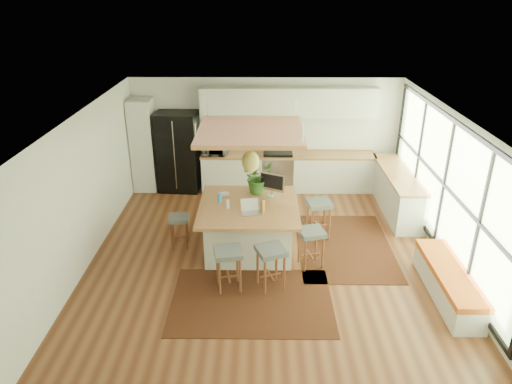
{
  "coord_description": "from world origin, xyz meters",
  "views": [
    {
      "loc": [
        -0.11,
        -7.62,
        4.71
      ],
      "look_at": [
        -0.2,
        0.5,
        1.1
      ],
      "focal_mm": 32.95,
      "sensor_mm": 36.0,
      "label": 1
    }
  ],
  "objects_px": {
    "stool_right_back": "(318,221)",
    "laptop": "(251,207)",
    "microwave": "(215,147)",
    "island_plant": "(257,180)",
    "fridge": "(179,153)",
    "island": "(249,227)",
    "monitor": "(272,184)",
    "stool_left_side": "(179,230)",
    "stool_near_right": "(271,269)",
    "stool_near_left": "(229,270)",
    "stool_right_front": "(311,249)"
  },
  "relations": [
    {
      "from": "stool_left_side",
      "to": "microwave",
      "type": "distance_m",
      "value": 2.92
    },
    {
      "from": "stool_left_side",
      "to": "laptop",
      "type": "height_order",
      "value": "laptop"
    },
    {
      "from": "stool_near_right",
      "to": "laptop",
      "type": "bearing_deg",
      "value": 110.14
    },
    {
      "from": "stool_left_side",
      "to": "island",
      "type": "bearing_deg",
      "value": -3.6
    },
    {
      "from": "island",
      "to": "stool_right_back",
      "type": "bearing_deg",
      "value": 19.94
    },
    {
      "from": "monitor",
      "to": "stool_left_side",
      "type": "bearing_deg",
      "value": -142.68
    },
    {
      "from": "stool_near_right",
      "to": "stool_right_back",
      "type": "distance_m",
      "value": 2.02
    },
    {
      "from": "stool_right_back",
      "to": "stool_left_side",
      "type": "height_order",
      "value": "stool_right_back"
    },
    {
      "from": "stool_right_back",
      "to": "microwave",
      "type": "relative_size",
      "value": 1.36
    },
    {
      "from": "stool_right_back",
      "to": "microwave",
      "type": "bearing_deg",
      "value": 133.94
    },
    {
      "from": "stool_near_right",
      "to": "stool_near_left",
      "type": "bearing_deg",
      "value": -176.22
    },
    {
      "from": "island_plant",
      "to": "fridge",
      "type": "bearing_deg",
      "value": 130.12
    },
    {
      "from": "stool_right_back",
      "to": "fridge",
      "type": "bearing_deg",
      "value": 142.67
    },
    {
      "from": "island",
      "to": "island_plant",
      "type": "bearing_deg",
      "value": 75.61
    },
    {
      "from": "fridge",
      "to": "stool_near_right",
      "type": "height_order",
      "value": "fridge"
    },
    {
      "from": "stool_right_back",
      "to": "microwave",
      "type": "xyz_separation_m",
      "value": [
        -2.28,
        2.36,
        0.76
      ]
    },
    {
      "from": "stool_left_side",
      "to": "laptop",
      "type": "xyz_separation_m",
      "value": [
        1.4,
        -0.42,
        0.7
      ]
    },
    {
      "from": "fridge",
      "to": "microwave",
      "type": "bearing_deg",
      "value": 1.04
    },
    {
      "from": "stool_near_left",
      "to": "island_plant",
      "type": "relative_size",
      "value": 1.15
    },
    {
      "from": "island",
      "to": "stool_near_left",
      "type": "relative_size",
      "value": 2.47
    },
    {
      "from": "stool_near_left",
      "to": "stool_near_right",
      "type": "height_order",
      "value": "stool_near_right"
    },
    {
      "from": "stool_left_side",
      "to": "laptop",
      "type": "distance_m",
      "value": 1.62
    },
    {
      "from": "island",
      "to": "microwave",
      "type": "bearing_deg",
      "value": 107.35
    },
    {
      "from": "fridge",
      "to": "microwave",
      "type": "relative_size",
      "value": 3.4
    },
    {
      "from": "stool_near_left",
      "to": "stool_left_side",
      "type": "distance_m",
      "value": 1.74
    },
    {
      "from": "stool_near_left",
      "to": "microwave",
      "type": "relative_size",
      "value": 1.3
    },
    {
      "from": "stool_near_right",
      "to": "microwave",
      "type": "distance_m",
      "value": 4.39
    },
    {
      "from": "stool_right_back",
      "to": "stool_near_left",
      "type": "bearing_deg",
      "value": -132.96
    },
    {
      "from": "stool_right_front",
      "to": "laptop",
      "type": "xyz_separation_m",
      "value": [
        -1.07,
        0.26,
        0.7
      ]
    },
    {
      "from": "microwave",
      "to": "island_plant",
      "type": "relative_size",
      "value": 0.88
    },
    {
      "from": "stool_right_back",
      "to": "monitor",
      "type": "height_order",
      "value": "monitor"
    },
    {
      "from": "island",
      "to": "stool_left_side",
      "type": "xyz_separation_m",
      "value": [
        -1.35,
        0.08,
        -0.11
      ]
    },
    {
      "from": "laptop",
      "to": "stool_near_left",
      "type": "bearing_deg",
      "value": -122.24
    },
    {
      "from": "laptop",
      "to": "monitor",
      "type": "height_order",
      "value": "monitor"
    },
    {
      "from": "stool_near_right",
      "to": "stool_left_side",
      "type": "xyz_separation_m",
      "value": [
        -1.74,
        1.35,
        0.0
      ]
    },
    {
      "from": "island",
      "to": "monitor",
      "type": "relative_size",
      "value": 3.59
    },
    {
      "from": "fridge",
      "to": "island_plant",
      "type": "distance_m",
      "value": 3.02
    },
    {
      "from": "microwave",
      "to": "laptop",
      "type": "bearing_deg",
      "value": -68.43
    },
    {
      "from": "island",
      "to": "monitor",
      "type": "distance_m",
      "value": 0.94
    },
    {
      "from": "fridge",
      "to": "island",
      "type": "height_order",
      "value": "fridge"
    },
    {
      "from": "fridge",
      "to": "island_plant",
      "type": "bearing_deg",
      "value": -45.48
    },
    {
      "from": "island",
      "to": "laptop",
      "type": "xyz_separation_m",
      "value": [
        0.05,
        -0.33,
        0.58
      ]
    },
    {
      "from": "island",
      "to": "microwave",
      "type": "relative_size",
      "value": 3.22
    },
    {
      "from": "stool_right_back",
      "to": "laptop",
      "type": "relative_size",
      "value": 2.14
    },
    {
      "from": "fridge",
      "to": "stool_right_back",
      "type": "xyz_separation_m",
      "value": [
        3.16,
        -2.41,
        -0.57
      ]
    },
    {
      "from": "monitor",
      "to": "microwave",
      "type": "height_order",
      "value": "monitor"
    },
    {
      "from": "stool_near_right",
      "to": "stool_right_back",
      "type": "height_order",
      "value": "stool_right_back"
    },
    {
      "from": "fridge",
      "to": "monitor",
      "type": "bearing_deg",
      "value": -44.03
    },
    {
      "from": "stool_near_left",
      "to": "monitor",
      "type": "height_order",
      "value": "monitor"
    },
    {
      "from": "stool_near_left",
      "to": "stool_left_side",
      "type": "height_order",
      "value": "stool_near_left"
    }
  ]
}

